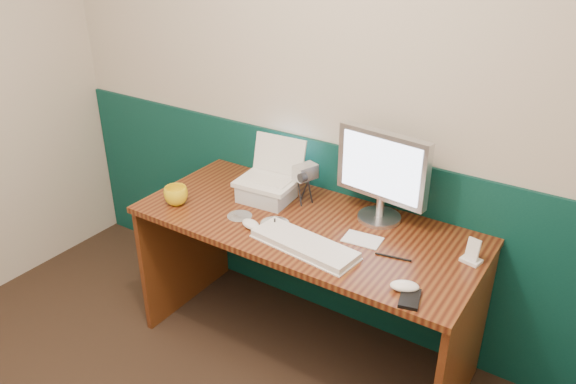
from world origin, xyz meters
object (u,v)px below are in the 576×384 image
Objects in this scene: keyboard at (304,245)px; mug at (176,196)px; desk at (305,289)px; camcorder at (305,186)px; monitor at (383,176)px; laptop at (266,163)px.

mug is at bearing -172.94° from keyboard.
mug is at bearing -162.99° from desk.
desk is 13.93× the size of mug.
monitor is at bearing 28.02° from camcorder.
desk is 3.63× the size of monitor.
desk is 0.69m from monitor.
desk is at bearing -134.59° from monitor.
camcorder is (0.18, 0.07, -0.11)m from laptop.
monitor is at bearing 38.62° from desk.
laptop reaches higher than camcorder.
keyboard is at bearing -60.28° from desk.
camcorder is at bearing 34.10° from mug.
monitor reaches higher than desk.
laptop is 0.56m from monitor.
desk is at bearing -21.90° from laptop.
laptop is 0.22m from camcorder.
camcorder reaches higher than desk.
camcorder is at bearing 128.15° from keyboard.
mug is (-0.34, -0.28, -0.15)m from laptop.
keyboard is at bearing -39.91° from laptop.
monitor is 0.99m from mug.
laptop is at bearing 151.53° from keyboard.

